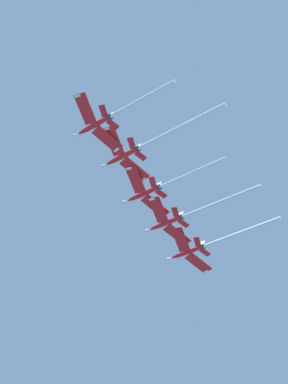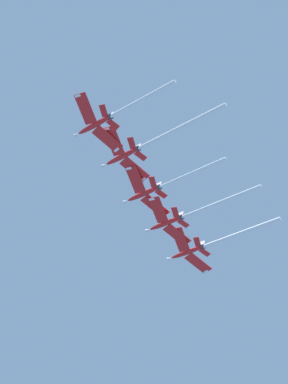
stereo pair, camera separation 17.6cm
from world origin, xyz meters
name	(u,v)px [view 1 (the left image)]	position (x,y,z in m)	size (l,w,h in m)	color
jet_far_left	(109,117)	(-0.59, -11.50, 133.72)	(19.71, 33.00, 10.60)	red
jet_inner_left	(144,146)	(-13.14, -10.43, 133.13)	(19.75, 39.65, 12.17)	red
jet_centre	(153,190)	(-25.11, -18.58, 134.05)	(19.75, 33.87, 11.14)	red
jet_inner_right	(180,218)	(-36.83, -19.21, 132.45)	(19.77, 37.57, 12.13)	red
jet_far_right	(206,245)	(-49.43, -20.09, 131.93)	(19.78, 37.28, 11.36)	red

